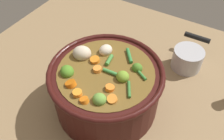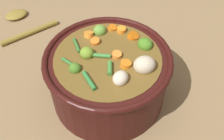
% 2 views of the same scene
% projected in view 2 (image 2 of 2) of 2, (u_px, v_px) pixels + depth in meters
% --- Properties ---
extents(ground_plane, '(1.10, 1.10, 0.00)m').
position_uv_depth(ground_plane, '(108.00, 94.00, 0.75)').
color(ground_plane, '#8C704C').
extents(cooking_pot, '(0.31, 0.31, 0.18)m').
position_uv_depth(cooking_pot, '(108.00, 76.00, 0.69)').
color(cooking_pot, '#38110F').
rests_on(cooking_pot, ground_plane).
extents(wooden_spoon, '(0.21, 0.21, 0.02)m').
position_uv_depth(wooden_spoon, '(22.00, 22.00, 0.95)').
color(wooden_spoon, olive).
rests_on(wooden_spoon, ground_plane).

